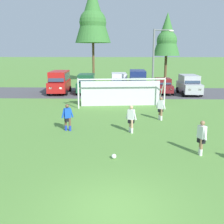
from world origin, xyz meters
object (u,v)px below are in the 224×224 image
object	(u,v)px
street_lamp	(155,64)
player_winger_right	(161,108)
parked_car_slot_center	(137,80)
parked_car_slot_right	(189,84)
parked_car_slot_far_left	(59,82)
soccer_goal	(121,92)
soccer_ball	(114,156)
player_striker_near	(68,117)
player_midfield_center	(131,119)
parked_car_slot_center_left	(119,82)
parked_car_slot_center_right	(163,86)
parked_car_slot_left	(86,83)
player_winger_left	(201,138)

from	to	relation	value
street_lamp	player_winger_right	bearing A→B (deg)	-94.00
parked_car_slot_center	parked_car_slot_right	bearing A→B (deg)	-19.20
parked_car_slot_far_left	street_lamp	distance (m)	11.20
soccer_goal	soccer_ball	bearing A→B (deg)	-91.72
player_striker_near	parked_car_slot_right	xyz separation A→B (m)	(10.86, 14.25, 0.29)
player_midfield_center	parked_car_slot_center_left	world-z (taller)	parked_car_slot_center_left
parked_car_slot_center_left	player_striker_near	bearing A→B (deg)	-100.51
player_winger_right	parked_car_slot_center_right	bearing A→B (deg)	80.36
parked_car_slot_center	parked_car_slot_center_right	size ratio (longest dim) A/B	1.15
player_winger_right	parked_car_slot_left	bearing A→B (deg)	118.63
soccer_goal	player_winger_right	bearing A→B (deg)	-59.79
player_winger_left	parked_car_slot_center_right	world-z (taller)	parked_car_slot_center_right
soccer_ball	parked_car_slot_center_right	size ratio (longest dim) A/B	0.05
player_winger_left	player_winger_right	size ratio (longest dim) A/B	1.00
parked_car_slot_left	parked_car_slot_center	distance (m)	6.06
parked_car_slot_center_left	parked_car_slot_right	world-z (taller)	same
player_winger_left	parked_car_slot_right	xyz separation A→B (m)	(3.93, 17.92, 0.29)
player_winger_left	soccer_ball	bearing A→B (deg)	-171.47
player_striker_near	player_winger_left	world-z (taller)	same
soccer_goal	parked_car_slot_center_right	xyz separation A→B (m)	(4.82, 7.39, -0.42)
soccer_goal	parked_car_slot_center	distance (m)	8.92
soccer_goal	street_lamp	bearing A→B (deg)	45.73
parked_car_slot_center_left	parked_car_slot_center_right	world-z (taller)	parked_car_slot_center_left
player_winger_left	parked_car_slot_left	size ratio (longest dim) A/B	0.35
player_striker_near	parked_car_slot_right	size ratio (longest dim) A/B	0.36
parked_car_slot_left	parked_car_slot_right	bearing A→B (deg)	-3.98
street_lamp	parked_car_slot_left	bearing A→B (deg)	150.44
parked_car_slot_left	parked_car_slot_center	bearing A→B (deg)	10.96
parked_car_slot_center	player_winger_left	bearing A→B (deg)	-85.15
soccer_goal	parked_car_slot_center_right	size ratio (longest dim) A/B	1.79
street_lamp	player_midfield_center	bearing A→B (deg)	-103.83
soccer_ball	parked_car_slot_left	xyz separation A→B (m)	(-3.59, 19.33, 1.00)
player_winger_left	player_midfield_center	bearing A→B (deg)	132.54
player_midfield_center	parked_car_slot_left	xyz separation A→B (m)	(-4.52, 15.33, 0.29)
soccer_ball	parked_car_slot_center_right	distance (m)	19.87
soccer_ball	parked_car_slot_center_left	world-z (taller)	parked_car_slot_center_left
parked_car_slot_center	parked_car_slot_far_left	bearing A→B (deg)	-170.46
player_striker_near	parked_car_slot_center_left	distance (m)	16.78
soccer_goal	parked_car_slot_left	bearing A→B (deg)	117.61
player_midfield_center	street_lamp	xyz separation A→B (m)	(2.76, 11.20, 2.70)
parked_car_slot_far_left	parked_car_slot_center	distance (m)	9.12
player_striker_near	parked_car_slot_far_left	size ratio (longest dim) A/B	0.34
soccer_goal	parked_car_slot_far_left	distance (m)	10.02
soccer_ball	parked_car_slot_center_right	world-z (taller)	parked_car_slot_center_right
parked_car_slot_left	parked_car_slot_center_left	distance (m)	4.03
soccer_ball	parked_car_slot_center_left	xyz separation A→B (m)	(0.16, 20.77, 1.00)
player_winger_left	parked_car_slot_center_left	xyz separation A→B (m)	(-3.87, 20.17, 0.29)
soccer_ball	player_midfield_center	world-z (taller)	player_midfield_center
soccer_ball	street_lamp	xyz separation A→B (m)	(3.69, 15.20, 3.41)
player_winger_right	parked_car_slot_far_left	world-z (taller)	parked_car_slot_far_left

